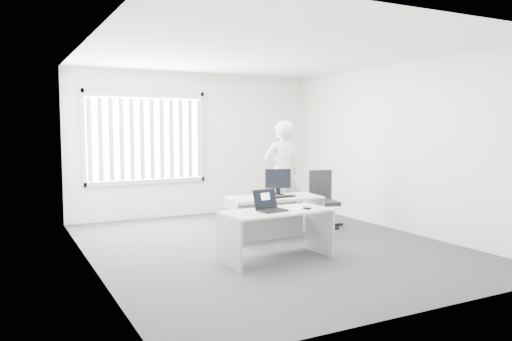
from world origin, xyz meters
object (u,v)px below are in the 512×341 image
office_chair (323,210)px  monitor (278,182)px  laptop (272,201)px  person (282,173)px  desk_near (277,224)px  desk_far (274,208)px

office_chair → monitor: (-1.03, -0.18, 0.56)m
office_chair → laptop: size_ratio=2.78×
person → monitor: 0.81m
desk_near → laptop: bearing=-161.7°
desk_near → desk_far: size_ratio=0.98×
desk_near → office_chair: size_ratio=1.49×
person → laptop: person is taller
desk_far → person: 1.15m
desk_near → person: (1.24, 1.98, 0.46)m
desk_near → monitor: (0.78, 1.32, 0.39)m
desk_near → office_chair: office_chair is taller
desk_near → office_chair: 2.35m
office_chair → person: (-0.56, 0.48, 0.62)m
desk_near → person: person is taller
office_chair → laptop: office_chair is taller
desk_near → desk_far: bearing=58.5°
desk_near → desk_far: same height
desk_far → office_chair: (1.19, 0.36, -0.17)m
desk_far → monitor: size_ratio=3.62×
desk_far → laptop: 1.41m
laptop → monitor: size_ratio=0.85×
desk_far → person: bearing=59.5°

